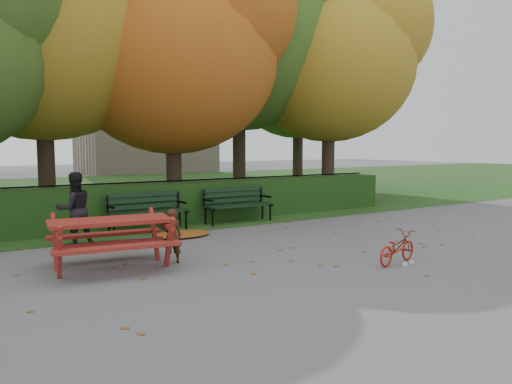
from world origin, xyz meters
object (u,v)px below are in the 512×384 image
tree_d (253,24)px  tree_b (57,11)px  tree_e (341,53)px  bicycle (397,248)px  tree_g (308,65)px  tree_c (186,43)px  picnic_table (111,230)px  bench_left (147,208)px  adult (75,209)px  bench_right (237,202)px  child (172,236)px

tree_d → tree_b: bearing=-175.6°
tree_e → bicycle: size_ratio=7.90×
tree_e → tree_g: (1.81, 3.99, 0.29)m
tree_c → picnic_table: bearing=-126.3°
tree_d → bench_left: 8.31m
picnic_table → adult: (-0.03, 2.22, 0.10)m
tree_g → bicycle: bearing=-122.8°
tree_c → bench_left: (-2.13, -2.26, -4.30)m
tree_b → bench_right: 6.76m
child → adult: (-0.97, 2.43, 0.26)m
tree_b → tree_g: size_ratio=1.03×
tree_c → tree_g: (7.50, 3.80, 0.55)m
tree_g → child: size_ratio=9.33×
adult → child: bearing=106.9°
tree_d → tree_e: 3.15m
tree_g → bicycle: tree_g is taller
tree_c → tree_d: 3.50m
tree_c → bench_left: tree_c is taller
bench_right → adult: bearing=-169.1°
tree_b → adult: size_ratio=6.11×
tree_e → tree_c: bearing=178.1°
tree_c → tree_g: size_ratio=0.94×
child → tree_b: bearing=-75.8°
tree_d → bicycle: size_ratio=9.28×
bench_right → child: size_ratio=1.96×
tree_c → adult: size_ratio=5.56×
bench_left → adult: size_ratio=1.25×
bench_left → child: bearing=-103.9°
picnic_table → child: child is taller
tree_b → bicycle: size_ratio=8.51×
tree_e → picnic_table: tree_e is taller
tree_c → tree_d: size_ratio=0.84×
bicycle → tree_c: bearing=-9.9°
tree_e → tree_g: tree_g is taller
tree_d → bench_left: size_ratio=5.32×
tree_c → adult: 6.44m
tree_c → bicycle: tree_c is taller
tree_b → tree_e: (8.97, -0.98, -0.32)m
picnic_table → tree_b: bearing=91.8°
tree_c → bench_right: bearing=-83.3°
tree_d → bicycle: tree_d is taller
bicycle → tree_g: bearing=-44.0°
bench_right → tree_b: bearing=139.3°
child → adult: 2.63m
tree_c → bicycle: 8.82m
tree_e → tree_b: bearing=173.8°
tree_e → picnic_table: bearing=-152.0°
bench_right → picnic_table: size_ratio=0.88×
tree_c → bench_left: size_ratio=4.44×
bench_left → child: size_ratio=1.96×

